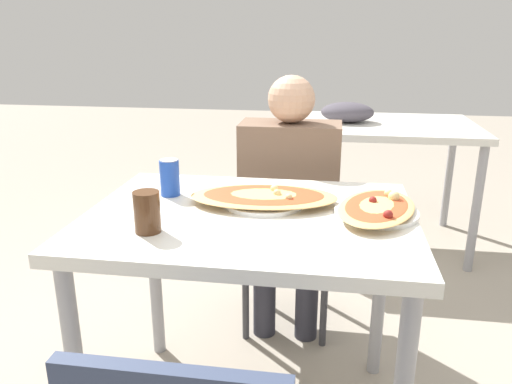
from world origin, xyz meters
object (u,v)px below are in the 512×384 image
at_px(soda_can, 170,178).
at_px(drink_glass, 147,212).
at_px(dining_table, 250,241).
at_px(pizza_main, 264,197).
at_px(person_seated, 289,189).
at_px(pizza_second, 377,208).
at_px(chair_far_seated, 290,222).

distance_m(soda_can, drink_glass, 0.33).
relative_size(dining_table, soda_can, 8.08).
bearing_deg(pizza_main, soda_can, 173.28).
xyz_separation_m(person_seated, pizza_main, (-0.04, -0.50, 0.13)).
xyz_separation_m(dining_table, drink_glass, (-0.26, -0.19, 0.15)).
bearing_deg(pizza_main, dining_table, -107.97).
height_order(soda_can, pizza_second, soda_can).
xyz_separation_m(dining_table, chair_far_seated, (0.07, 0.71, -0.21)).
relative_size(dining_table, drink_glass, 8.59).
relative_size(chair_far_seated, soda_can, 6.67).
bearing_deg(dining_table, pizza_second, 6.76).
relative_size(person_seated, pizza_second, 2.72).
height_order(chair_far_seated, soda_can, soda_can).
distance_m(chair_far_seated, person_seated, 0.22).
height_order(dining_table, pizza_main, pizza_main).
bearing_deg(person_seated, drink_glass, 67.36).
bearing_deg(chair_far_seated, pizza_main, 86.19).
relative_size(chair_far_seated, pizza_main, 1.68).
xyz_separation_m(drink_glass, pizza_second, (0.64, 0.24, -0.04)).
distance_m(soda_can, pizza_second, 0.69).
distance_m(dining_table, drink_glass, 0.36).
distance_m(person_seated, drink_glass, 0.87).
height_order(dining_table, person_seated, person_seated).
relative_size(dining_table, pizza_main, 2.03).
distance_m(dining_table, person_seated, 0.60).
distance_m(person_seated, soda_can, 0.62).
height_order(pizza_main, pizza_second, pizza_second).
xyz_separation_m(chair_far_seated, pizza_main, (-0.04, -0.61, 0.32)).
bearing_deg(pizza_second, chair_far_seated, 115.45).
height_order(soda_can, drink_glass, soda_can).
bearing_deg(drink_glass, pizza_second, 20.14).
bearing_deg(soda_can, drink_glass, -82.98).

